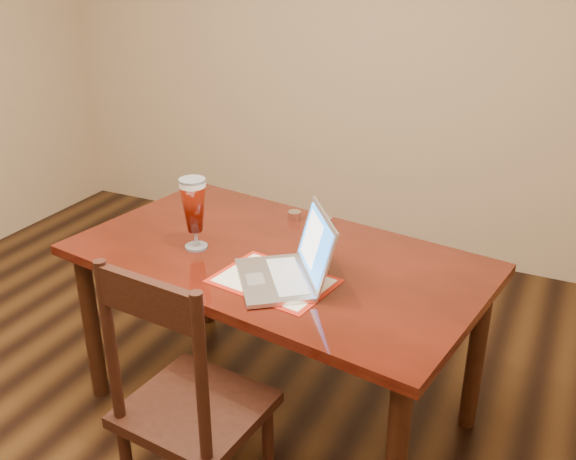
% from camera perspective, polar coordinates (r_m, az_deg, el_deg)
% --- Properties ---
extents(room_shell, '(4.51, 5.01, 2.71)m').
position_cam_1_polar(room_shell, '(1.95, -19.58, 18.04)').
color(room_shell, tan).
rests_on(room_shell, ground).
extents(dining_table, '(1.77, 1.17, 1.07)m').
position_cam_1_polar(dining_table, '(2.62, -1.21, -3.85)').
color(dining_table, '#51130A').
rests_on(dining_table, ground).
extents(dining_chair, '(0.49, 0.47, 1.06)m').
position_cam_1_polar(dining_chair, '(2.26, -8.89, -15.27)').
color(dining_chair, black).
rests_on(dining_chair, ground).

